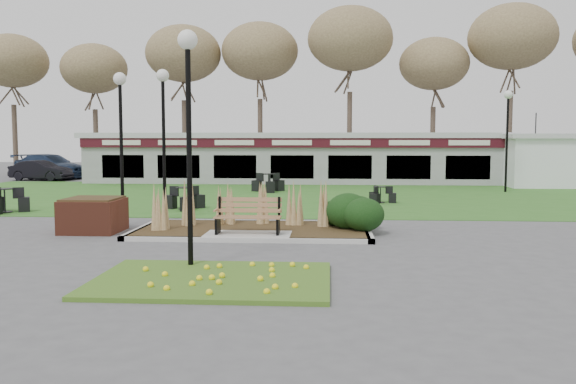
# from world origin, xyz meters

# --- Properties ---
(ground) EXTENTS (100.00, 100.00, 0.00)m
(ground) POSITION_xyz_m (0.00, 0.00, 0.00)
(ground) COLOR #515154
(ground) RESTS_ON ground
(lawn) EXTENTS (34.00, 16.00, 0.02)m
(lawn) POSITION_xyz_m (0.00, 12.00, 0.01)
(lawn) COLOR #2F6921
(lawn) RESTS_ON ground
(flower_bed) EXTENTS (4.20, 3.00, 0.16)m
(flower_bed) POSITION_xyz_m (0.00, -4.60, 0.07)
(flower_bed) COLOR #3B661D
(flower_bed) RESTS_ON ground
(planting_bed) EXTENTS (6.75, 3.40, 1.27)m
(planting_bed) POSITION_xyz_m (1.27, 1.35, 0.37)
(planting_bed) COLOR black
(planting_bed) RESTS_ON ground
(park_bench) EXTENTS (1.70, 0.66, 0.93)m
(park_bench) POSITION_xyz_m (0.00, 0.25, 0.59)
(park_bench) COLOR #9B7046
(park_bench) RESTS_ON ground
(brick_planter) EXTENTS (1.50, 1.50, 0.95)m
(brick_planter) POSITION_xyz_m (-4.40, 1.00, 0.48)
(brick_planter) COLOR brown
(brick_planter) RESTS_ON ground
(food_pavilion) EXTENTS (24.60, 3.40, 2.90)m
(food_pavilion) POSITION_xyz_m (0.00, 19.96, 1.48)
(food_pavilion) COLOR gray
(food_pavilion) RESTS_ON ground
(service_hut) EXTENTS (4.40, 3.40, 2.83)m
(service_hut) POSITION_xyz_m (13.50, 18.00, 1.45)
(service_hut) COLOR white
(service_hut) RESTS_ON ground
(tree_backdrop) EXTENTS (47.24, 5.24, 10.36)m
(tree_backdrop) POSITION_xyz_m (0.00, 28.00, 8.36)
(tree_backdrop) COLOR #47382B
(tree_backdrop) RESTS_ON ground
(lamp_post_near_left) EXTENTS (0.39, 0.39, 4.64)m
(lamp_post_near_left) POSITION_xyz_m (-0.65, -3.50, 3.38)
(lamp_post_near_left) COLOR black
(lamp_post_near_left) RESTS_ON ground
(lamp_post_mid_left) EXTENTS (0.39, 0.39, 4.70)m
(lamp_post_mid_left) POSITION_xyz_m (-3.07, 3.47, 3.43)
(lamp_post_mid_left) COLOR black
(lamp_post_mid_left) RESTS_ON ground
(lamp_post_mid_right) EXTENTS (0.37, 0.37, 4.48)m
(lamp_post_mid_right) POSITION_xyz_m (-4.01, 2.28, 3.27)
(lamp_post_mid_right) COLOR black
(lamp_post_mid_right) RESTS_ON ground
(lamp_post_far_right) EXTENTS (0.40, 0.40, 4.85)m
(lamp_post_far_right) POSITION_xyz_m (10.50, 14.52, 3.53)
(lamp_post_far_right) COLOR black
(lamp_post_far_right) RESTS_ON ground
(bistro_set_a) EXTENTS (1.56, 1.40, 0.83)m
(bistro_set_a) POSITION_xyz_m (-9.12, 5.00, 0.30)
(bistro_set_a) COLOR black
(bistro_set_a) RESTS_ON ground
(bistro_set_b) EXTENTS (1.46, 1.45, 0.80)m
(bistro_set_b) POSITION_xyz_m (-3.15, 6.40, 0.29)
(bistro_set_b) COLOR black
(bistro_set_b) RESTS_ON ground
(bistro_set_c) EXTENTS (1.59, 1.55, 0.87)m
(bistro_set_c) POSITION_xyz_m (-0.85, 13.90, 0.31)
(bistro_set_c) COLOR black
(bistro_set_c) RESTS_ON ground
(bistro_set_d) EXTENTS (1.07, 1.21, 0.64)m
(bistro_set_d) POSITION_xyz_m (4.11, 9.11, 0.23)
(bistro_set_d) COLOR black
(bistro_set_d) RESTS_ON ground
(patio_umbrella) EXTENTS (2.52, 2.56, 2.82)m
(patio_umbrella) POSITION_xyz_m (12.96, 18.00, 1.79)
(patio_umbrella) COLOR black
(patio_umbrella) RESTS_ON ground
(car_silver) EXTENTS (4.40, 2.45, 1.41)m
(car_silver) POSITION_xyz_m (-17.85, 27.00, 0.71)
(car_silver) COLOR #A1A2A6
(car_silver) RESTS_ON ground
(car_black) EXTENTS (3.92, 1.88, 1.24)m
(car_black) POSITION_xyz_m (-15.62, 21.00, 0.62)
(car_black) COLOR black
(car_black) RESTS_ON ground
(car_blue) EXTENTS (5.84, 4.28, 1.57)m
(car_blue) POSITION_xyz_m (-16.00, 23.09, 0.79)
(car_blue) COLOR navy
(car_blue) RESTS_ON ground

